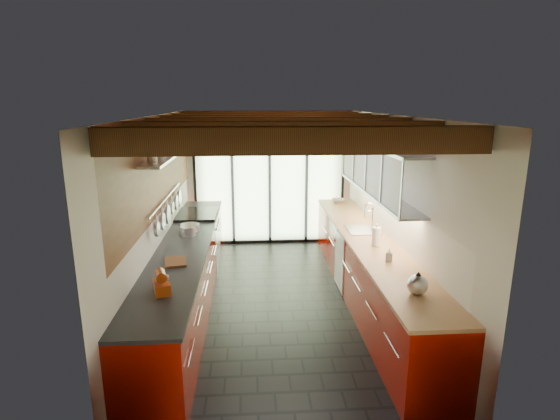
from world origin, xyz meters
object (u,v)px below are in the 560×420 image
object	(u,v)px
kettle	(418,284)
soap_bottle	(389,254)
stand_mixer	(162,283)
bowl	(338,201)
paper_towel	(376,237)

from	to	relation	value
kettle	soap_bottle	distance (m)	0.90
stand_mixer	kettle	bearing A→B (deg)	-4.67
soap_bottle	bowl	world-z (taller)	soap_bottle
kettle	paper_towel	size ratio (longest dim) A/B	0.86
kettle	paper_towel	bearing A→B (deg)	90.00
paper_towel	bowl	xyz separation A→B (m)	(0.00, 2.57, -0.10)
stand_mixer	soap_bottle	distance (m)	2.63
kettle	stand_mixer	bearing A→B (deg)	175.33
stand_mixer	bowl	xyz separation A→B (m)	(2.54, 3.83, -0.06)
paper_towel	soap_bottle	xyz separation A→B (m)	(0.00, -0.57, -0.04)
stand_mixer	soap_bottle	bearing A→B (deg)	15.34
kettle	soap_bottle	world-z (taller)	kettle
kettle	bowl	bearing A→B (deg)	90.00
bowl	soap_bottle	bearing A→B (deg)	-90.00
kettle	paper_towel	world-z (taller)	paper_towel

